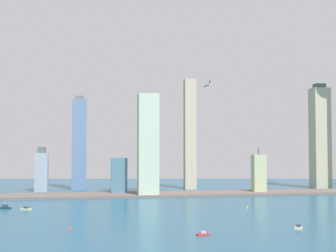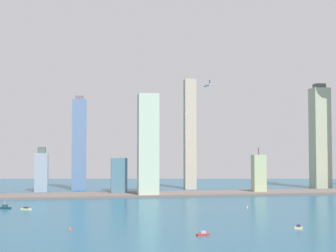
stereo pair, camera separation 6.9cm
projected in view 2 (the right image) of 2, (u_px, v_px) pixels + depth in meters
waterfront_pier at (168, 194)px, 655.85m from camera, size 927.05×61.60×2.85m
skyscraper_2 at (79, 144)px, 737.56m from camera, size 22.24×13.25×146.55m
skyscraper_3 at (148, 145)px, 641.53m from camera, size 27.46×25.81×138.34m
skyscraper_5 at (320, 137)px, 766.94m from camera, size 27.12×25.68×169.20m
skyscraper_6 at (42, 171)px, 704.96m from camera, size 18.68×19.28×66.58m
skyscraper_7 at (259, 174)px, 681.41m from camera, size 18.18×15.44×65.64m
skyscraper_8 at (147, 170)px, 701.57m from camera, size 26.04×17.76×65.62m
skyscraper_10 at (119, 176)px, 668.97m from camera, size 22.30×21.73×50.96m
skyscraper_12 at (190, 134)px, 755.41m from camera, size 17.94×16.15×174.96m
boat_1 at (203, 234)px, 354.05m from camera, size 10.26×4.84×3.27m
boat_3 at (5, 207)px, 508.47m from camera, size 13.72×6.23×9.40m
boat_4 at (299, 228)px, 379.97m from camera, size 7.01×5.28×3.89m
boat_5 at (26, 209)px, 497.61m from camera, size 11.99×8.92×3.33m
channel_buoy_1 at (247, 207)px, 515.12m from camera, size 1.82×1.82×2.57m
channel_buoy_2 at (70, 228)px, 379.04m from camera, size 1.91×1.91×2.83m
airplane at (207, 85)px, 627.80m from camera, size 22.36×24.76×7.29m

